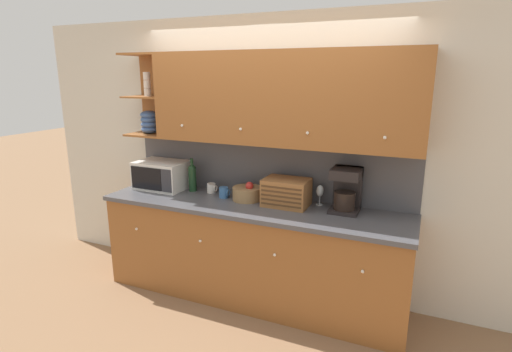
% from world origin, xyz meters
% --- Properties ---
extents(ground_plane, '(24.00, 24.00, 0.00)m').
position_xyz_m(ground_plane, '(0.00, 0.00, 0.00)').
color(ground_plane, '#896647').
extents(wall_back, '(5.22, 0.06, 2.60)m').
position_xyz_m(wall_back, '(0.00, 0.03, 1.30)').
color(wall_back, beige).
rests_on(wall_back, ground_plane).
extents(counter_unit, '(2.84, 0.68, 0.93)m').
position_xyz_m(counter_unit, '(0.00, -0.33, 0.46)').
color(counter_unit, '#935628').
rests_on(counter_unit, ground_plane).
extents(backsplash_panel, '(2.82, 0.01, 0.54)m').
position_xyz_m(backsplash_panel, '(0.00, -0.01, 1.20)').
color(backsplash_panel, '#4C4C51').
rests_on(backsplash_panel, counter_unit).
extents(upper_cabinets, '(2.82, 0.37, 0.80)m').
position_xyz_m(upper_cabinets, '(0.16, -0.17, 1.86)').
color(upper_cabinets, '#935628').
rests_on(upper_cabinets, backsplash_panel).
extents(microwave, '(0.51, 0.37, 0.28)m').
position_xyz_m(microwave, '(-1.06, -0.21, 1.07)').
color(microwave, silver).
rests_on(microwave, counter_unit).
extents(wine_bottle, '(0.08, 0.08, 0.34)m').
position_xyz_m(wine_bottle, '(-0.72, -0.17, 1.08)').
color(wine_bottle, '#19381E').
rests_on(wine_bottle, counter_unit).
extents(mug_blue_second, '(0.10, 0.09, 0.09)m').
position_xyz_m(mug_blue_second, '(-0.52, -0.15, 0.97)').
color(mug_blue_second, silver).
rests_on(mug_blue_second, counter_unit).
extents(mug, '(0.10, 0.09, 0.10)m').
position_xyz_m(mug, '(-0.33, -0.24, 0.98)').
color(mug, '#38669E').
rests_on(mug, counter_unit).
extents(fruit_basket, '(0.27, 0.27, 0.18)m').
position_xyz_m(fruit_basket, '(-0.09, -0.22, 0.99)').
color(fruit_basket, '#937047').
rests_on(fruit_basket, counter_unit).
extents(bread_box, '(0.40, 0.29, 0.24)m').
position_xyz_m(bread_box, '(0.30, -0.23, 1.05)').
color(bread_box, '#996033').
rests_on(bread_box, counter_unit).
extents(wine_glass, '(0.07, 0.07, 0.19)m').
position_xyz_m(wine_glass, '(0.57, -0.09, 1.05)').
color(wine_glass, silver).
rests_on(wine_glass, counter_unit).
extents(coffee_maker, '(0.24, 0.26, 0.38)m').
position_xyz_m(coffee_maker, '(0.81, -0.16, 1.12)').
color(coffee_maker, black).
rests_on(coffee_maker, counter_unit).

